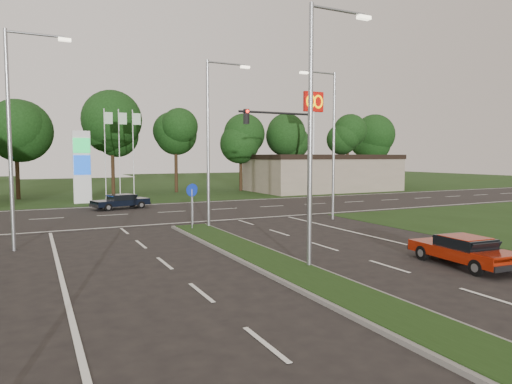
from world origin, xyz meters
name	(u,v)px	position (x,y,z in m)	size (l,w,h in m)	color
ground	(426,333)	(0.00, 0.00, 0.00)	(160.00, 160.00, 0.00)	black
verge_far	(99,186)	(0.00, 55.00, 0.00)	(160.00, 50.00, 0.02)	black
cross_road	(158,213)	(0.00, 24.00, 0.00)	(160.00, 12.00, 0.02)	black
median_kerb	(323,285)	(0.00, 4.00, 0.06)	(2.00, 26.00, 0.12)	slate
commercial_building	(323,173)	(22.00, 36.00, 2.00)	(16.00, 9.00, 4.00)	gray
streetlight_median_near	(315,122)	(1.00, 6.00, 5.08)	(2.53, 0.22, 9.00)	gray
streetlight_median_far	(211,134)	(1.00, 16.00, 5.08)	(2.53, 0.22, 9.00)	gray
streetlight_left_far	(15,127)	(-8.30, 14.00, 5.08)	(2.53, 0.22, 9.00)	gray
streetlight_right_far	(331,137)	(8.80, 16.00, 5.08)	(2.53, 0.22, 9.00)	gray
traffic_signal	(292,145)	(7.19, 18.00, 4.65)	(5.10, 0.42, 7.00)	black
median_signs	(192,197)	(0.00, 16.40, 1.71)	(1.16, 1.76, 2.38)	gray
gas_pylon	(85,165)	(-3.79, 33.05, 3.20)	(5.80, 1.26, 8.00)	silver
mcdonalds_sign	(313,116)	(18.00, 31.97, 7.99)	(2.20, 0.47, 10.40)	silver
treeline_far	(118,127)	(0.10, 39.93, 6.83)	(6.00, 6.00, 9.90)	black
red_sedan	(463,250)	(6.00, 3.96, 0.57)	(1.85, 3.98, 1.07)	#931B08
navy_sedan	(121,201)	(-1.89, 27.44, 0.59)	(4.27, 2.59, 1.10)	black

